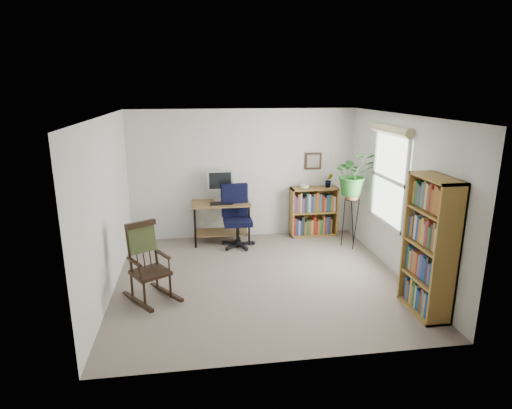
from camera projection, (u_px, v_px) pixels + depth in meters
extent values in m
cube|color=gray|center=(260.00, 279.00, 6.38)|extent=(4.20, 4.00, 0.00)
cube|color=silver|center=(260.00, 116.00, 5.75)|extent=(4.20, 4.00, 0.00)
cube|color=silver|center=(244.00, 174.00, 7.97)|extent=(4.20, 0.00, 2.40)
cube|color=silver|center=(292.00, 254.00, 4.16)|extent=(4.20, 0.00, 2.40)
cube|color=silver|center=(107.00, 208.00, 5.77)|extent=(0.00, 4.00, 2.40)
cube|color=silver|center=(399.00, 196.00, 6.36)|extent=(0.00, 4.00, 2.40)
cube|color=black|center=(221.00, 204.00, 7.62)|extent=(0.40, 0.15, 0.02)
imported|color=#236122|center=(355.00, 153.00, 7.25)|extent=(1.69, 1.88, 1.46)
imported|color=#236122|center=(329.00, 184.00, 8.09)|extent=(0.13, 0.24, 0.11)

